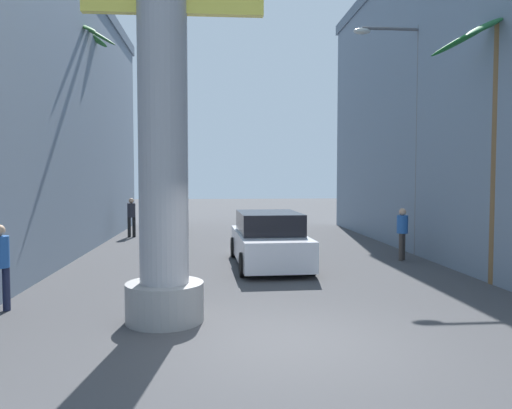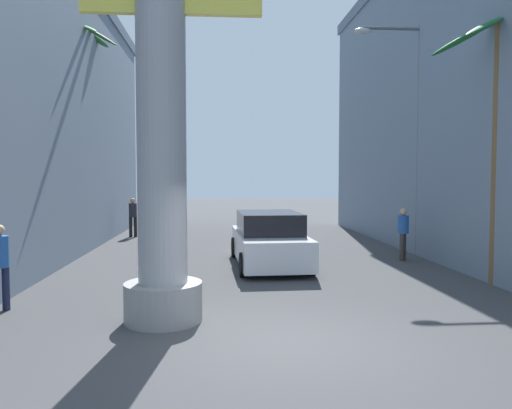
# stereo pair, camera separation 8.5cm
# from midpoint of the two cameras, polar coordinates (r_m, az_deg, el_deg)

# --- Properties ---
(ground_plane) EXTENTS (84.61, 84.61, 0.00)m
(ground_plane) POSITION_cam_midpoint_polar(r_m,az_deg,el_deg) (17.73, -1.40, -5.22)
(ground_plane) COLOR #424244
(neon_sign_pole) EXTENTS (3.50, 1.39, 11.24)m
(neon_sign_pole) POSITION_cam_midpoint_polar(r_m,az_deg,el_deg) (9.28, -10.92, 18.71)
(neon_sign_pole) COLOR #9E9EA3
(neon_sign_pole) RESTS_ON ground
(street_lamp) EXTENTS (2.30, 0.28, 7.52)m
(street_lamp) POSITION_cam_midpoint_polar(r_m,az_deg,el_deg) (17.29, 16.95, 9.39)
(street_lamp) COLOR #59595E
(street_lamp) RESTS_ON ground
(car_lead) EXTENTS (2.10, 4.68, 1.56)m
(car_lead) POSITION_cam_midpoint_polar(r_m,az_deg,el_deg) (14.58, 1.29, -4.11)
(car_lead) COLOR black
(car_lead) RESTS_ON ground
(palm_tree_near_right) EXTENTS (3.15, 3.34, 6.38)m
(palm_tree_near_right) POSITION_cam_midpoint_polar(r_m,az_deg,el_deg) (13.31, 26.01, 8.35)
(palm_tree_near_right) COLOR brown
(palm_tree_near_right) RESTS_ON ground
(palm_tree_mid_left) EXTENTS (3.06, 3.03, 8.04)m
(palm_tree_mid_left) POSITION_cam_midpoint_polar(r_m,az_deg,el_deg) (18.97, -20.20, 10.11)
(palm_tree_mid_left) COLOR brown
(palm_tree_mid_left) RESTS_ON ground
(pedestrian_curb_left) EXTENTS (0.48, 0.48, 1.67)m
(pedestrian_curb_left) POSITION_cam_midpoint_polar(r_m,az_deg,el_deg) (10.76, -27.42, -5.76)
(pedestrian_curb_left) COLOR #1E233F
(pedestrian_curb_left) RESTS_ON ground
(pedestrian_mid_right) EXTENTS (0.48, 0.48, 1.62)m
(pedestrian_mid_right) POSITION_cam_midpoint_polar(r_m,az_deg,el_deg) (16.10, 16.23, -2.81)
(pedestrian_mid_right) COLOR #3F3833
(pedestrian_mid_right) RESTS_ON ground
(pedestrian_far_left) EXTENTS (0.39, 0.39, 1.68)m
(pedestrian_far_left) POSITION_cam_midpoint_polar(r_m,az_deg,el_deg) (22.10, -14.16, -1.10)
(pedestrian_far_left) COLOR black
(pedestrian_far_left) RESTS_ON ground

